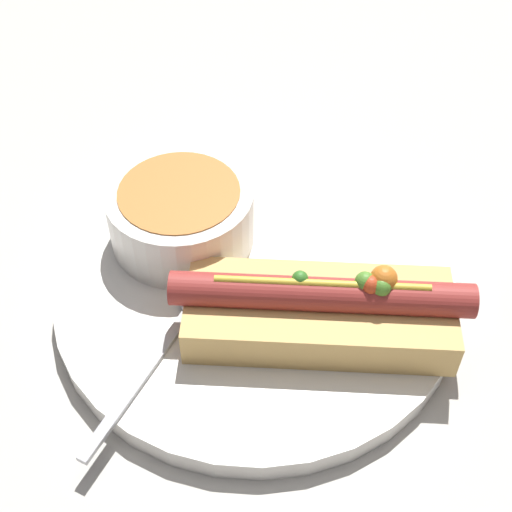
# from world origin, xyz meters

# --- Properties ---
(ground_plane) EXTENTS (4.00, 4.00, 0.00)m
(ground_plane) POSITION_xyz_m (0.00, 0.00, 0.00)
(ground_plane) COLOR #BCB7AD
(dinner_plate) EXTENTS (0.29, 0.29, 0.02)m
(dinner_plate) POSITION_xyz_m (0.00, 0.00, 0.01)
(dinner_plate) COLOR white
(dinner_plate) RESTS_ON ground_plane
(hot_dog) EXTENTS (0.19, 0.14, 0.06)m
(hot_dog) POSITION_xyz_m (0.02, -0.06, 0.04)
(hot_dog) COLOR #DBAD60
(hot_dog) RESTS_ON dinner_plate
(soup_bowl) EXTENTS (0.11, 0.11, 0.05)m
(soup_bowl) POSITION_xyz_m (-0.03, 0.06, 0.04)
(soup_bowl) COLOR silver
(soup_bowl) RESTS_ON dinner_plate
(spoon) EXTENTS (0.13, 0.11, 0.01)m
(spoon) POSITION_xyz_m (-0.06, -0.02, 0.02)
(spoon) COLOR #B7B7BC
(spoon) RESTS_ON dinner_plate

